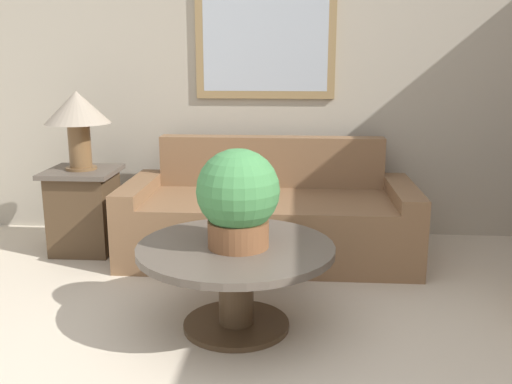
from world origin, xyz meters
TOP-DOWN VIEW (x-y plane):
  - wall_back at (0.00, 2.97)m, footprint 7.60×0.09m
  - couch_main at (0.15, 2.35)m, footprint 2.09×0.92m
  - coffee_table at (0.03, 1.17)m, footprint 1.05×1.05m
  - side_table at (-1.24, 2.35)m, footprint 0.51×0.51m
  - table_lamp at (-1.24, 2.35)m, footprint 0.47×0.47m
  - potted_plant_on_table at (0.05, 1.15)m, footprint 0.43×0.43m

SIDE VIEW (x-z plane):
  - couch_main at x=0.15m, z-range -0.14..0.70m
  - side_table at x=-1.24m, z-range 0.01..0.63m
  - coffee_table at x=0.03m, z-range 0.11..0.58m
  - potted_plant_on_table at x=0.05m, z-range 0.48..1.00m
  - table_lamp at x=-1.24m, z-range 0.75..1.33m
  - wall_back at x=0.00m, z-range 0.01..2.61m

